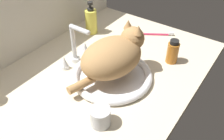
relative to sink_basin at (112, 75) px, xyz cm
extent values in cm
cube|color=beige|center=(-0.23, 5.20, -2.83)|extent=(107.67, 73.57, 3.00)
cube|color=silver|center=(-0.23, 43.18, 14.74)|extent=(107.67, 2.40, 38.14)
torus|color=white|center=(0.00, 0.00, 0.16)|extent=(33.46, 33.46, 2.97)
cylinder|color=white|center=(0.00, 0.00, -1.03)|extent=(29.00, 29.00, 0.60)
cylinder|color=silver|center=(0.00, 20.05, -0.32)|extent=(4.00, 4.00, 2.03)
cylinder|color=silver|center=(0.00, 20.05, 8.51)|extent=(2.00, 2.00, 15.61)
sphere|color=silver|center=(0.00, 20.05, 16.31)|extent=(2.20, 2.20, 2.20)
cylinder|color=silver|center=(0.00, 15.74, 16.31)|extent=(2.00, 8.62, 2.00)
sphere|color=silver|center=(0.00, 11.43, 16.31)|extent=(2.10, 2.10, 2.10)
cylinder|color=silver|center=(-6.81, 20.05, -0.53)|extent=(3.20, 3.20, 1.60)
cone|color=silver|center=(-6.81, 20.05, 2.54)|extent=(2.88, 2.88, 4.54)
cylinder|color=silver|center=(6.81, 20.05, -0.53)|extent=(3.20, 3.20, 1.60)
cone|color=silver|center=(6.81, 20.05, 2.54)|extent=(2.88, 2.88, 4.54)
ellipsoid|color=tan|center=(0.00, 0.00, 9.13)|extent=(30.36, 25.20, 14.98)
sphere|color=tan|center=(10.10, -2.86, 13.56)|extent=(9.67, 9.67, 9.67)
cone|color=tan|center=(10.89, -0.07, 18.75)|extent=(3.68, 3.68, 3.63)
cone|color=tan|center=(9.31, -5.65, 18.75)|extent=(3.68, 3.68, 3.63)
ellipsoid|color=silver|center=(13.59, -3.85, 12.59)|extent=(3.90, 4.70, 3.09)
ellipsoid|color=silver|center=(8.84, -2.50, 8.38)|extent=(9.88, 11.93, 8.24)
cylinder|color=tan|center=(-14.22, 4.03, 3.24)|extent=(11.63, 6.13, 3.20)
cylinder|color=#B2B5BA|center=(-21.65, -10.61, 1.59)|extent=(6.93, 6.93, 5.84)
cylinder|color=silver|center=(-21.65, -10.61, 5.01)|extent=(7.07, 7.07, 1.00)
cylinder|color=#B2661E|center=(24.40, -15.34, 3.37)|extent=(5.11, 5.11, 9.40)
cylinder|color=black|center=(24.40, -15.34, 8.97)|extent=(3.84, 3.84, 1.80)
cylinder|color=#E5DB4C|center=(23.90, 30.13, 4.94)|extent=(6.05, 6.05, 12.55)
cylinder|color=black|center=(23.90, 30.13, 11.82)|extent=(3.33, 3.33, 1.20)
cylinder|color=black|center=(23.90, 30.13, 13.45)|extent=(1.21, 1.21, 2.06)
cylinder|color=black|center=(23.90, 30.13, 15.08)|extent=(2.72, 2.72, 1.20)
cylinder|color=#D83359|center=(40.73, 1.45, -0.83)|extent=(8.64, 12.92, 1.00)
cube|color=white|center=(45.32, -5.85, -0.23)|extent=(2.40, 2.84, 1.20)
camera|label=1|loc=(-62.05, -43.87, 64.65)|focal=38.76mm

